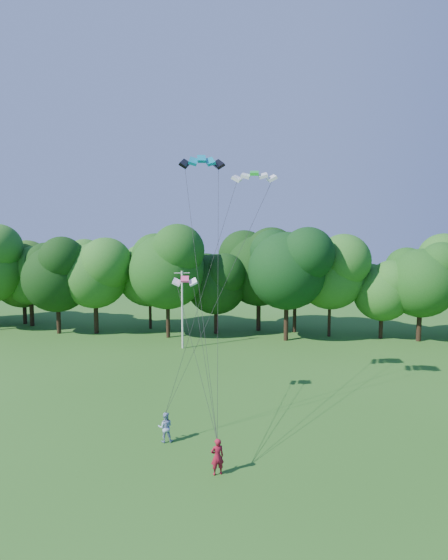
# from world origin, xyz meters

# --- Properties ---
(ground) EXTENTS (160.00, 160.00, 0.00)m
(ground) POSITION_xyz_m (0.00, 0.00, 0.00)
(ground) COLOR #265C19
(ground) RESTS_ON ground
(utility_pole) EXTENTS (1.64, 0.45, 8.34)m
(utility_pole) POSITION_xyz_m (-4.96, 28.45, 4.28)
(utility_pole) COLOR silver
(utility_pole) RESTS_ON ground
(kite_flyer_left) EXTENTS (0.82, 0.71, 1.88)m
(kite_flyer_left) POSITION_xyz_m (2.37, 4.19, 0.94)
(kite_flyer_left) COLOR maroon
(kite_flyer_left) RESTS_ON ground
(kite_flyer_right) EXTENTS (0.99, 0.85, 1.77)m
(kite_flyer_right) POSITION_xyz_m (-1.15, 7.29, 0.89)
(kite_flyer_right) COLOR #92A8CB
(kite_flyer_right) RESTS_ON ground
(kite_teal) EXTENTS (3.16, 1.91, 0.75)m
(kite_teal) POSITION_xyz_m (-0.18, 14.19, 17.37)
(kite_teal) COLOR #05839F
(kite_teal) RESTS_ON ground
(kite_green) EXTENTS (2.98, 1.48, 0.51)m
(kite_green) POSITION_xyz_m (3.59, 13.06, 16.16)
(kite_green) COLOR green
(kite_green) RESTS_ON ground
(kite_pink) EXTENTS (1.80, 1.12, 0.39)m
(kite_pink) POSITION_xyz_m (-1.11, 12.63, 9.05)
(kite_pink) COLOR #FF4686
(kite_pink) RESTS_ON ground
(tree_back_west) EXTENTS (8.57, 8.57, 12.46)m
(tree_back_west) POSITION_xyz_m (-29.42, 38.54, 7.78)
(tree_back_west) COLOR #331E14
(tree_back_west) RESTS_ON ground
(tree_back_center) EXTENTS (9.77, 9.77, 14.20)m
(tree_back_center) POSITION_xyz_m (6.09, 33.47, 8.87)
(tree_back_center) COLOR black
(tree_back_center) RESTS_ON ground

